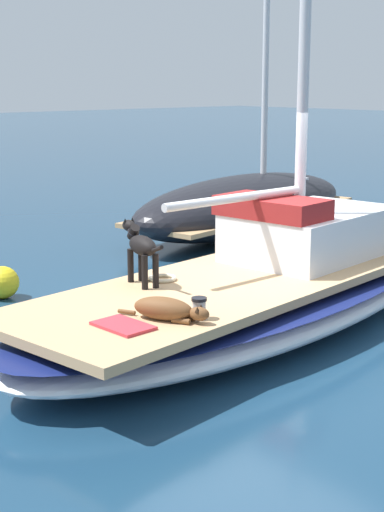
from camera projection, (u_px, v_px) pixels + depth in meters
The scene contains 10 objects.
ground_plane at pixel (254, 326), 9.33m from camera, with size 120.00×120.00×0.00m, color navy.
sailboat_main at pixel (254, 299), 9.26m from camera, with size 3.31×7.47×0.66m.
cabin_house at pixel (308, 230), 9.93m from camera, with size 1.64×2.36×0.84m.
dog_black at pixel (141, 247), 8.57m from camera, with size 0.93×0.33×0.70m.
dog_brown at pixel (167, 309), 7.33m from camera, with size 0.90×0.51×0.22m.
deck_winch at pixel (199, 309), 7.37m from camera, with size 0.16×0.16×0.21m.
coiled_rope at pixel (162, 278), 8.82m from camera, with size 0.32×0.32×0.04m, color beige.
deck_towel at pixel (123, 326), 7.14m from camera, with size 0.56×0.36×0.03m, color #C6333D.
moored_boat_port_side at pixel (245, 204), 14.74m from camera, with size 2.98×6.13×6.06m.
mooring_buoy at pixel (3, 282), 10.46m from camera, with size 0.44×0.44×0.44m, color yellow.
Camera 1 is at (6.15, -6.50, 2.88)m, focal length 54.44 mm.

